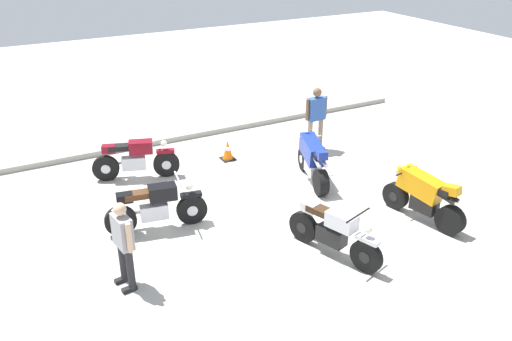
% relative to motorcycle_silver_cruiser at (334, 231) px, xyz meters
% --- Properties ---
extents(ground_plane, '(40.00, 40.00, 0.00)m').
position_rel_motorcycle_silver_cruiser_xyz_m(ground_plane, '(0.01, 2.29, -0.52)').
color(ground_plane, '#B7B2A8').
extents(curb_edge, '(14.00, 0.30, 0.15)m').
position_rel_motorcycle_silver_cruiser_xyz_m(curb_edge, '(0.01, 6.89, -0.45)').
color(curb_edge, '#9C978F').
rests_on(curb_edge, ground).
extents(motorcycle_silver_cruiser, '(0.87, 2.02, 1.09)m').
position_rel_motorcycle_silver_cruiser_xyz_m(motorcycle_silver_cruiser, '(0.00, 0.00, 0.00)').
color(motorcycle_silver_cruiser, black).
rests_on(motorcycle_silver_cruiser, ground).
extents(motorcycle_black_cruiser, '(2.08, 0.78, 1.09)m').
position_rel_motorcycle_silver_cruiser_xyz_m(motorcycle_black_cruiser, '(-2.63, 2.48, 0.00)').
color(motorcycle_black_cruiser, black).
rests_on(motorcycle_black_cruiser, ground).
extents(motorcycle_maroon_cruiser, '(2.02, 0.94, 1.09)m').
position_rel_motorcycle_silver_cruiser_xyz_m(motorcycle_maroon_cruiser, '(-2.30, 4.99, 0.00)').
color(motorcycle_maroon_cruiser, black).
rests_on(motorcycle_maroon_cruiser, ground).
extents(motorcycle_blue_sportbike, '(0.85, 1.93, 1.14)m').
position_rel_motorcycle_silver_cruiser_xyz_m(motorcycle_blue_sportbike, '(1.39, 2.82, 0.07)').
color(motorcycle_blue_sportbike, black).
rests_on(motorcycle_blue_sportbike, ground).
extents(motorcycle_orange_sportbike, '(0.74, 1.95, 1.14)m').
position_rel_motorcycle_silver_cruiser_xyz_m(motorcycle_orange_sportbike, '(2.41, 0.21, 0.07)').
color(motorcycle_orange_sportbike, black).
rests_on(motorcycle_orange_sportbike, ground).
extents(person_in_blue_shirt, '(0.67, 0.31, 1.75)m').
position_rel_motorcycle_silver_cruiser_xyz_m(person_in_blue_shirt, '(2.55, 4.43, 0.49)').
color(person_in_blue_shirt, gray).
rests_on(person_in_blue_shirt, ground).
extents(person_in_gray_shirt, '(0.36, 0.64, 1.63)m').
position_rel_motorcycle_silver_cruiser_xyz_m(person_in_gray_shirt, '(-3.68, 0.91, 0.40)').
color(person_in_gray_shirt, '#262628').
rests_on(person_in_gray_shirt, ground).
extents(traffic_cone, '(0.36, 0.36, 0.53)m').
position_rel_motorcycle_silver_cruiser_xyz_m(traffic_cone, '(0.15, 4.95, -0.26)').
color(traffic_cone, black).
rests_on(traffic_cone, ground).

